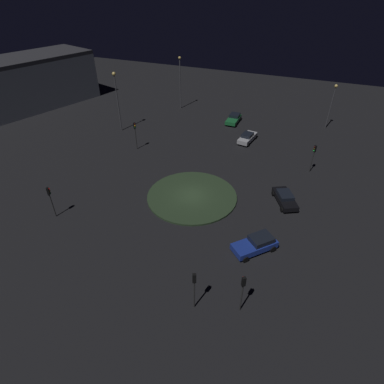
{
  "coord_description": "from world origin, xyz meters",
  "views": [
    {
      "loc": [
        11.94,
        -28.41,
        22.44
      ],
      "look_at": [
        0.0,
        0.0,
        0.71
      ],
      "focal_mm": 29.06,
      "sensor_mm": 36.0,
      "label": 1
    }
  ],
  "objects_px": {
    "car_black": "(285,198)",
    "streetlamp_northwest": "(180,76)",
    "car_blue": "(256,244)",
    "car_green": "(234,119)",
    "traffic_light_southeast": "(243,287)",
    "store_building": "(3,88)",
    "car_silver": "(247,137)",
    "traffic_light_northwest": "(135,131)",
    "traffic_light_southeast_near": "(194,284)",
    "streetlamp_northwest_near": "(116,92)",
    "streetlamp_northeast": "(332,100)",
    "traffic_light_southwest": "(50,196)",
    "traffic_light_northeast": "(314,153)"
  },
  "relations": [
    {
      "from": "traffic_light_northwest",
      "to": "car_black",
      "type": "bearing_deg",
      "value": 20.66
    },
    {
      "from": "streetlamp_northeast",
      "to": "traffic_light_southeast",
      "type": "bearing_deg",
      "value": -95.69
    },
    {
      "from": "traffic_light_southeast",
      "to": "store_building",
      "type": "xyz_separation_m",
      "value": [
        -53.55,
        25.36,
        1.9
      ]
    },
    {
      "from": "car_silver",
      "to": "traffic_light_northeast",
      "type": "bearing_deg",
      "value": -111.79
    },
    {
      "from": "car_blue",
      "to": "traffic_light_southwest",
      "type": "distance_m",
      "value": 22.3
    },
    {
      "from": "traffic_light_southeast",
      "to": "streetlamp_northeast",
      "type": "bearing_deg",
      "value": -42.38
    },
    {
      "from": "traffic_light_southeast",
      "to": "streetlamp_northeast",
      "type": "xyz_separation_m",
      "value": [
        4.1,
        41.15,
        2.22
      ]
    },
    {
      "from": "car_green",
      "to": "streetlamp_northeast",
      "type": "xyz_separation_m",
      "value": [
        15.72,
        3.84,
        4.34
      ]
    },
    {
      "from": "car_black",
      "to": "traffic_light_southeast",
      "type": "relative_size",
      "value": 1.18
    },
    {
      "from": "car_black",
      "to": "streetlamp_northeast",
      "type": "xyz_separation_m",
      "value": [
        3.12,
        25.04,
        4.39
      ]
    },
    {
      "from": "traffic_light_northwest",
      "to": "streetlamp_northwest",
      "type": "bearing_deg",
      "value": 126.8
    },
    {
      "from": "traffic_light_southeast",
      "to": "streetlamp_northwest",
      "type": "relative_size",
      "value": 0.41
    },
    {
      "from": "traffic_light_southeast",
      "to": "store_building",
      "type": "relative_size",
      "value": 0.11
    },
    {
      "from": "car_black",
      "to": "traffic_light_northwest",
      "type": "relative_size",
      "value": 1.08
    },
    {
      "from": "car_blue",
      "to": "car_silver",
      "type": "bearing_deg",
      "value": -121.5
    },
    {
      "from": "traffic_light_southwest",
      "to": "traffic_light_southeast_near",
      "type": "bearing_deg",
      "value": -50.56
    },
    {
      "from": "traffic_light_southwest",
      "to": "car_silver",
      "type": "bearing_deg",
      "value": 24.42
    },
    {
      "from": "traffic_light_northwest",
      "to": "streetlamp_northeast",
      "type": "distance_m",
      "value": 33.2
    },
    {
      "from": "traffic_light_northwest",
      "to": "traffic_light_southeast_near",
      "type": "distance_m",
      "value": 29.37
    },
    {
      "from": "traffic_light_northwest",
      "to": "streetlamp_northeast",
      "type": "height_order",
      "value": "streetlamp_northeast"
    },
    {
      "from": "car_silver",
      "to": "car_black",
      "type": "distance_m",
      "value": 16.63
    },
    {
      "from": "car_black",
      "to": "car_green",
      "type": "bearing_deg",
      "value": -177.97
    },
    {
      "from": "streetlamp_northwest",
      "to": "car_green",
      "type": "bearing_deg",
      "value": -14.09
    },
    {
      "from": "car_blue",
      "to": "streetlamp_northwest",
      "type": "height_order",
      "value": "streetlamp_northwest"
    },
    {
      "from": "traffic_light_southwest",
      "to": "streetlamp_northeast",
      "type": "bearing_deg",
      "value": 18.43
    },
    {
      "from": "car_black",
      "to": "streetlamp_northwest",
      "type": "relative_size",
      "value": 0.48
    },
    {
      "from": "car_black",
      "to": "streetlamp_northwest_near",
      "type": "height_order",
      "value": "streetlamp_northwest_near"
    },
    {
      "from": "car_green",
      "to": "streetlamp_northwest_near",
      "type": "relative_size",
      "value": 0.46
    },
    {
      "from": "traffic_light_southeast_near",
      "to": "car_black",
      "type": "bearing_deg",
      "value": -38.05
    },
    {
      "from": "car_blue",
      "to": "store_building",
      "type": "distance_m",
      "value": 56.33
    },
    {
      "from": "streetlamp_northeast",
      "to": "store_building",
      "type": "distance_m",
      "value": 59.78
    },
    {
      "from": "traffic_light_northeast",
      "to": "car_green",
      "type": "bearing_deg",
      "value": -83.61
    },
    {
      "from": "traffic_light_southeast",
      "to": "car_blue",
      "type": "bearing_deg",
      "value": -33.46
    },
    {
      "from": "traffic_light_northeast",
      "to": "streetlamp_northwest_near",
      "type": "bearing_deg",
      "value": -45.89
    },
    {
      "from": "car_blue",
      "to": "traffic_light_southeast_near",
      "type": "xyz_separation_m",
      "value": [
        -3.12,
        -8.29,
        2.09
      ]
    },
    {
      "from": "streetlamp_northwest",
      "to": "streetlamp_northeast",
      "type": "xyz_separation_m",
      "value": [
        27.75,
        0.82,
        -1.19
      ]
    },
    {
      "from": "traffic_light_southeast",
      "to": "streetlamp_northeast",
      "type": "distance_m",
      "value": 41.42
    },
    {
      "from": "car_silver",
      "to": "streetlamp_northwest_near",
      "type": "distance_m",
      "value": 22.53
    },
    {
      "from": "traffic_light_northwest",
      "to": "car_blue",
      "type": "bearing_deg",
      "value": 0.42
    },
    {
      "from": "car_blue",
      "to": "traffic_light_southeast",
      "type": "relative_size",
      "value": 1.14
    },
    {
      "from": "traffic_light_northeast",
      "to": "traffic_light_southeast_near",
      "type": "xyz_separation_m",
      "value": [
        -6.55,
        -25.78,
        0.01
      ]
    },
    {
      "from": "traffic_light_northeast",
      "to": "streetlamp_northeast",
      "type": "distance_m",
      "value": 16.72
    },
    {
      "from": "car_green",
      "to": "car_black",
      "type": "relative_size",
      "value": 0.95
    },
    {
      "from": "traffic_light_northeast",
      "to": "traffic_light_southwest",
      "type": "height_order",
      "value": "traffic_light_northeast"
    },
    {
      "from": "traffic_light_southeast",
      "to": "traffic_light_southwest",
      "type": "bearing_deg",
      "value": 44.25
    },
    {
      "from": "traffic_light_southwest",
      "to": "streetlamp_northwest",
      "type": "xyz_separation_m",
      "value": [
        -1.32,
        36.77,
        3.48
      ]
    },
    {
      "from": "car_black",
      "to": "store_building",
      "type": "bearing_deg",
      "value": -128.31
    },
    {
      "from": "car_black",
      "to": "streetlamp_northwest_near",
      "type": "relative_size",
      "value": 0.48
    },
    {
      "from": "traffic_light_southeast",
      "to": "traffic_light_southeast_near",
      "type": "distance_m",
      "value": 3.71
    },
    {
      "from": "traffic_light_southeast",
      "to": "traffic_light_southeast_near",
      "type": "bearing_deg",
      "value": 71.61
    }
  ]
}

